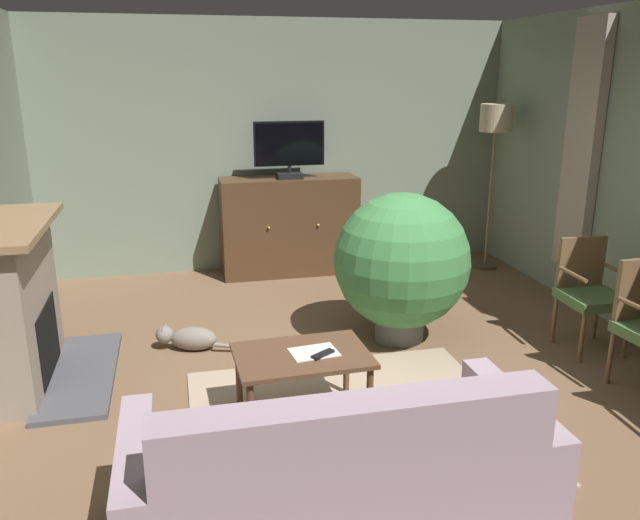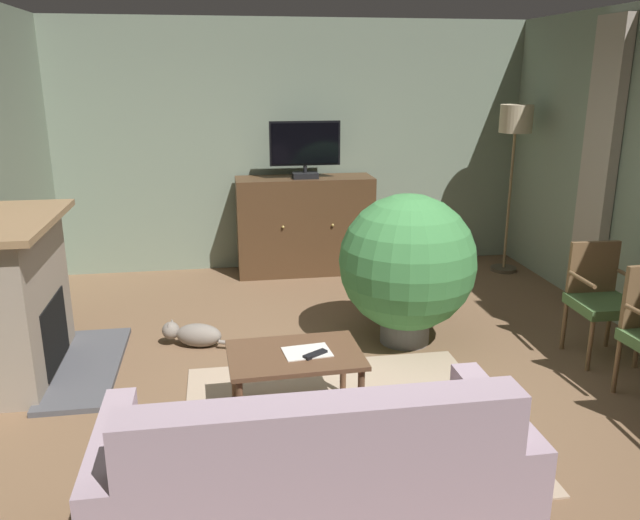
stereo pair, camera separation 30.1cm
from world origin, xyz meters
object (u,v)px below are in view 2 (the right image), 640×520
Objects in this scene: folded_newspaper at (307,352)px; potted_plant_tall_palm_by_window at (407,264)px; coffee_table at (295,361)px; television at (305,148)px; side_chair_tucked_against_wall at (600,296)px; fireplace at (20,302)px; sofa_floral at (314,484)px; cat at (194,334)px; tv_remote at (315,354)px; tv_cabinet at (305,227)px; floor_lamp at (515,135)px.

folded_newspaper is 1.50m from potted_plant_tall_palm_by_window.
potted_plant_tall_palm_by_window is at bearing 45.74° from coffee_table.
television is 0.84× the size of side_chair_tucked_against_wall.
side_chair_tucked_against_wall is (4.44, -0.38, -0.08)m from fireplace.
potted_plant_tall_palm_by_window is (1.12, 2.24, 0.38)m from sofa_floral.
cat is (-3.21, 0.69, -0.40)m from side_chair_tucked_against_wall.
side_chair_tucked_against_wall is (2.01, -2.54, -0.92)m from television.
tv_remote is 0.08m from folded_newspaper.
sofa_floral is at bearing -102.63° from folded_newspaper.
sofa_floral is at bearing -75.06° from cat.
folded_newspaper reaches higher than cat.
side_chair_tucked_against_wall is at bearing 13.36° from coffee_table.
coffee_table is at bearing -26.86° from fireplace.
potted_plant_tall_palm_by_window is (0.57, -2.09, 0.17)m from tv_cabinet.
fireplace is at bearing 131.63° from sofa_floral.
television is at bearing 80.85° from coffee_table.
tv_remote is at bearing -26.96° from fireplace.
coffee_table is at bearing -99.15° from television.
side_chair_tucked_against_wall reaches higher than cat.
coffee_table is (-0.50, -3.19, -0.11)m from tv_cabinet.
folded_newspaper is (-0.04, 0.06, -0.01)m from tv_remote.
coffee_table is at bearing 87.66° from sofa_floral.
potted_plant_tall_palm_by_window is at bearing -74.84° from tv_cabinet.
coffee_table reaches higher than cat.
potted_plant_tall_palm_by_window is 1.86× the size of cat.
side_chair_tucked_against_wall reaches higher than tv_remote.
folded_newspaper is at bearing -166.12° from side_chair_tucked_against_wall.
tv_cabinet is 1.19× the size of potted_plant_tall_palm_by_window.
fireplace is 2.84m from sofa_floral.
tv_cabinet reaches higher than folded_newspaper.
floor_lamp reaches higher than tv_cabinet.
tv_remote is (-0.38, -3.20, -0.94)m from television.
television is 2.29m from floor_lamp.
television is 0.41× the size of floor_lamp.
tv_remote is (2.05, -1.04, -0.10)m from fireplace.
tv_cabinet is 1.72× the size of coffee_table.
folded_newspaper is 0.44× the size of cat.
potted_plant_tall_palm_by_window is at bearing 160.81° from side_chair_tucked_against_wall.
tv_cabinet is at bearing 42.27° from fireplace.
folded_newspaper is (0.08, -0.00, 0.06)m from coffee_table.
floor_lamp reaches higher than coffee_table.
floor_lamp is at bearing -8.14° from tv_cabinet.
potted_plant_tall_palm_by_window is 2.60m from floor_lamp.
tv_cabinet is at bearing 171.86° from floor_lamp.
cat is at bearing 173.94° from potted_plant_tall_palm_by_window.
folded_newspaper is at bearing -59.09° from cat.
tv_remote reaches higher than cat.
tv_cabinet is 1.98× the size of television.
tv_cabinet reaches higher than sofa_floral.
fireplace reaches higher than side_chair_tucked_against_wall.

